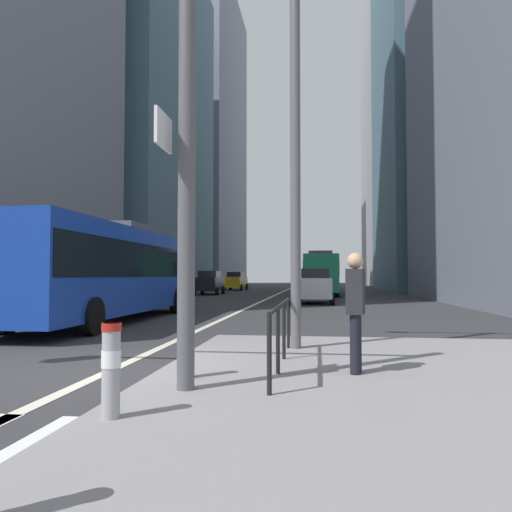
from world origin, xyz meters
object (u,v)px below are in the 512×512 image
(car_oncoming_mid, at_px, (236,281))
(car_receding_far, at_px, (325,280))
(traffic_signal_gantry, at_px, (30,82))
(street_lamp_post, at_px, (295,88))
(car_oncoming_far, at_px, (209,282))
(bollard_left, at_px, (111,365))
(city_bus_blue_oncoming, at_px, (111,267))
(bollard_right, at_px, (187,343))
(pedestrian_waiting, at_px, (355,306))
(car_receding_near, at_px, (315,286))
(city_bus_red_receding, at_px, (320,272))

(car_oncoming_mid, bearing_deg, car_receding_far, 53.78)
(traffic_signal_gantry, bearing_deg, street_lamp_post, 47.61)
(car_oncoming_far, relative_size, traffic_signal_gantry, 0.68)
(bollard_left, bearing_deg, city_bus_blue_oncoming, 113.61)
(bollard_right, height_order, pedestrian_waiting, pedestrian_waiting)
(city_bus_blue_oncoming, height_order, car_receding_far, city_bus_blue_oncoming)
(city_bus_blue_oncoming, distance_m, bollard_left, 12.50)
(car_receding_near, bearing_deg, pedestrian_waiting, -88.12)
(city_bus_red_receding, distance_m, pedestrian_waiting, 33.10)
(car_receding_near, distance_m, bollard_left, 23.32)
(car_receding_near, relative_size, bollard_right, 5.04)
(city_bus_blue_oncoming, distance_m, city_bus_red_receding, 25.32)
(city_bus_red_receding, height_order, bollard_left, city_bus_red_receding)
(car_receding_far, height_order, traffic_signal_gantry, traffic_signal_gantry)
(street_lamp_post, xyz_separation_m, pedestrian_waiting, (0.97, -2.35, -4.16))
(city_bus_red_receding, height_order, car_oncoming_mid, city_bus_red_receding)
(bollard_left, relative_size, bollard_right, 1.10)
(traffic_signal_gantry, height_order, pedestrian_waiting, traffic_signal_gantry)
(city_bus_red_receding, relative_size, bollard_left, 12.52)
(car_receding_far, relative_size, bollard_left, 4.87)
(car_receding_near, bearing_deg, car_oncoming_far, 125.96)
(car_receding_near, height_order, bollard_left, car_receding_near)
(car_oncoming_far, xyz_separation_m, street_lamp_post, (8.46, -30.36, 4.29))
(city_bus_red_receding, xyz_separation_m, car_oncoming_mid, (-8.89, 11.99, -0.85))
(city_bus_blue_oncoming, distance_m, car_oncoming_far, 23.98)
(traffic_signal_gantry, bearing_deg, car_receding_far, 85.46)
(traffic_signal_gantry, distance_m, pedestrian_waiting, 5.41)
(car_oncoming_mid, relative_size, pedestrian_waiting, 2.66)
(city_bus_red_receding, height_order, car_receding_near, city_bus_red_receding)
(city_bus_red_receding, distance_m, bollard_right, 33.77)
(traffic_signal_gantry, xyz_separation_m, pedestrian_waiting, (4.31, 1.30, -3.00))
(car_receding_far, bearing_deg, city_bus_red_receding, -91.88)
(car_receding_far, bearing_deg, bollard_right, -92.69)
(car_receding_near, bearing_deg, car_receding_far, 88.32)
(city_bus_red_receding, height_order, bollard_right, city_bus_red_receding)
(city_bus_blue_oncoming, relative_size, bollard_right, 14.12)
(car_oncoming_mid, distance_m, bollard_left, 48.15)
(city_bus_red_receding, distance_m, car_receding_near, 12.48)
(traffic_signal_gantry, bearing_deg, car_oncoming_far, 98.56)
(car_oncoming_mid, bearing_deg, bollard_right, -81.35)
(car_receding_far, bearing_deg, city_bus_blue_oncoming, -99.17)
(car_receding_near, relative_size, traffic_signal_gantry, 0.68)
(car_receding_far, distance_m, pedestrian_waiting, 58.36)
(bollard_left, relative_size, pedestrian_waiting, 0.54)
(city_bus_blue_oncoming, bearing_deg, car_receding_near, 59.79)
(car_receding_near, bearing_deg, street_lamp_post, -90.91)
(car_oncoming_mid, bearing_deg, pedestrian_waiting, -78.36)
(car_oncoming_far, height_order, bollard_right, car_oncoming_far)
(car_receding_near, bearing_deg, bollard_left, -94.69)
(city_bus_blue_oncoming, relative_size, street_lamp_post, 1.51)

